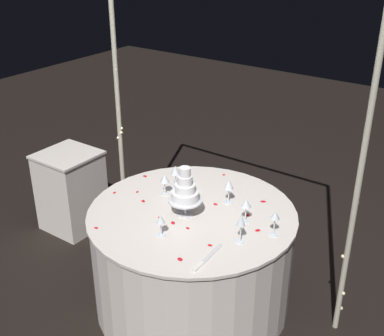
% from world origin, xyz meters
% --- Properties ---
extents(ground_plane, '(12.00, 12.00, 0.00)m').
position_xyz_m(ground_plane, '(0.00, 0.00, 0.00)').
color(ground_plane, black).
extents(decorative_arch, '(1.91, 0.06, 2.47)m').
position_xyz_m(decorative_arch, '(-0.00, 0.34, 1.56)').
color(decorative_arch, '#B7B29E').
rests_on(decorative_arch, ground).
extents(main_table, '(1.36, 1.36, 0.73)m').
position_xyz_m(main_table, '(0.00, 0.00, 0.36)').
color(main_table, silver).
rests_on(main_table, ground).
extents(side_table, '(0.46, 0.46, 0.70)m').
position_xyz_m(side_table, '(-1.41, 0.20, 0.35)').
color(side_table, silver).
rests_on(side_table, ground).
extents(tiered_cake, '(0.22, 0.22, 0.33)m').
position_xyz_m(tiered_cake, '(-0.02, -0.05, 0.89)').
color(tiered_cake, silver).
rests_on(tiered_cake, main_table).
extents(wine_glass_0, '(0.06, 0.06, 0.17)m').
position_xyz_m(wine_glass_0, '(-0.29, 0.20, 0.86)').
color(wine_glass_0, silver).
rests_on(wine_glass_0, main_table).
extents(wine_glass_1, '(0.06, 0.06, 0.17)m').
position_xyz_m(wine_glass_1, '(0.13, 0.24, 0.86)').
color(wine_glass_1, silver).
rests_on(wine_glass_1, main_table).
extents(wine_glass_2, '(0.06, 0.06, 0.19)m').
position_xyz_m(wine_glass_2, '(0.43, -0.11, 0.86)').
color(wine_glass_2, silver).
rests_on(wine_glass_2, main_table).
extents(wine_glass_3, '(0.06, 0.06, 0.16)m').
position_xyz_m(wine_glass_3, '(0.55, 0.07, 0.85)').
color(wine_glass_3, silver).
rests_on(wine_glass_3, main_table).
extents(wine_glass_4, '(0.06, 0.06, 0.16)m').
position_xyz_m(wine_glass_4, '(0.34, 0.10, 0.85)').
color(wine_glass_4, silver).
rests_on(wine_glass_4, main_table).
extents(wine_glass_5, '(0.06, 0.06, 0.14)m').
position_xyz_m(wine_glass_5, '(0.01, -0.33, 0.83)').
color(wine_glass_5, silver).
rests_on(wine_glass_5, main_table).
extents(wine_glass_6, '(0.06, 0.06, 0.15)m').
position_xyz_m(wine_glass_6, '(-0.29, 0.09, 0.84)').
color(wine_glass_6, silver).
rests_on(wine_glass_6, main_table).
extents(cake_knife, '(0.04, 0.30, 0.01)m').
position_xyz_m(cake_knife, '(0.36, -0.37, 0.73)').
color(cake_knife, silver).
rests_on(cake_knife, main_table).
extents(rose_petal_0, '(0.03, 0.03, 0.00)m').
position_xyz_m(rose_petal_0, '(-0.12, -0.18, 0.73)').
color(rose_petal_0, red).
rests_on(rose_petal_0, main_table).
extents(rose_petal_1, '(0.02, 0.03, 0.00)m').
position_xyz_m(rose_petal_1, '(-0.11, 0.57, 0.73)').
color(rose_petal_1, red).
rests_on(rose_petal_1, main_table).
extents(rose_petal_2, '(0.05, 0.04, 0.00)m').
position_xyz_m(rose_petal_2, '(0.31, 0.38, 0.73)').
color(rose_petal_2, red).
rests_on(rose_petal_2, main_table).
extents(rose_petal_3, '(0.03, 0.02, 0.00)m').
position_xyz_m(rose_petal_3, '(0.09, -0.18, 0.73)').
color(rose_petal_3, red).
rests_on(rose_petal_3, main_table).
extents(rose_petal_4, '(0.04, 0.04, 0.00)m').
position_xyz_m(rose_petal_4, '(0.24, -0.46, 0.73)').
color(rose_petal_4, red).
rests_on(rose_petal_4, main_table).
extents(rose_petal_5, '(0.02, 0.03, 0.00)m').
position_xyz_m(rose_petal_5, '(0.32, 0.17, 0.73)').
color(rose_petal_5, red).
rests_on(rose_petal_5, main_table).
extents(rose_petal_6, '(0.04, 0.03, 0.00)m').
position_xyz_m(rose_petal_6, '(0.07, 0.17, 0.73)').
color(rose_petal_6, red).
rests_on(rose_petal_6, main_table).
extents(rose_petal_7, '(0.02, 0.03, 0.00)m').
position_xyz_m(rose_petal_7, '(-0.46, -0.01, 0.73)').
color(rose_petal_7, red).
rests_on(rose_petal_7, main_table).
extents(rose_petal_8, '(0.04, 0.04, 0.00)m').
position_xyz_m(rose_petal_8, '(-0.35, -0.08, 0.73)').
color(rose_petal_8, red).
rests_on(rose_petal_8, main_table).
extents(rose_petal_9, '(0.03, 0.03, 0.00)m').
position_xyz_m(rose_petal_9, '(0.30, -0.25, 0.73)').
color(rose_petal_9, red).
rests_on(rose_petal_9, main_table).
extents(rose_petal_10, '(0.04, 0.03, 0.00)m').
position_xyz_m(rose_petal_10, '(-0.58, 0.21, 0.73)').
color(rose_petal_10, red).
rests_on(rose_petal_10, main_table).
extents(rose_petal_11, '(0.04, 0.04, 0.00)m').
position_xyz_m(rose_petal_11, '(0.45, 0.05, 0.73)').
color(rose_petal_11, red).
rests_on(rose_petal_11, main_table).
extents(rose_petal_12, '(0.05, 0.04, 0.00)m').
position_xyz_m(rose_petal_12, '(-0.06, 0.08, 0.73)').
color(rose_petal_12, red).
rests_on(rose_petal_12, main_table).
extents(rose_petal_13, '(0.03, 0.03, 0.00)m').
position_xyz_m(rose_petal_13, '(-0.36, -0.50, 0.73)').
color(rose_petal_13, red).
rests_on(rose_petal_13, main_table).
extents(rose_petal_14, '(0.03, 0.03, 0.00)m').
position_xyz_m(rose_petal_14, '(-0.58, -0.11, 0.73)').
color(rose_petal_14, red).
rests_on(rose_petal_14, main_table).
extents(rose_petal_15, '(0.04, 0.04, 0.00)m').
position_xyz_m(rose_petal_15, '(-0.02, -0.18, 0.73)').
color(rose_petal_15, red).
rests_on(rose_petal_15, main_table).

